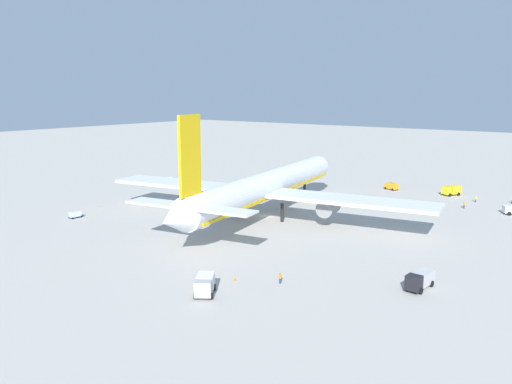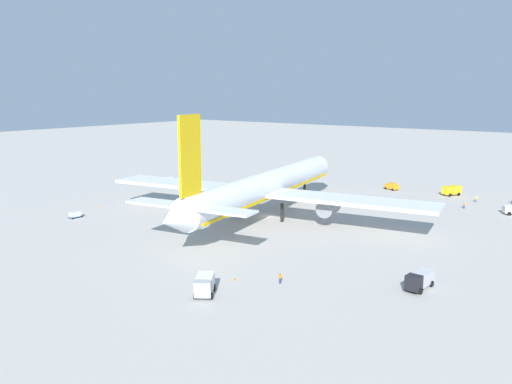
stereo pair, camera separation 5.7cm
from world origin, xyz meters
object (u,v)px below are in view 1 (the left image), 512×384
Objects in this scene: service_truck_2 at (205,284)px; service_van at (391,186)px; airliner at (265,187)px; traffic_cone_1 at (99,206)px; service_truck_1 at (451,190)px; baggage_cart_1 at (168,179)px; ground_worker_4 at (280,278)px; baggage_cart_0 at (75,215)px; ground_worker_3 at (476,199)px; ground_worker_2 at (512,200)px; ground_worker_0 at (464,205)px; traffic_cone_0 at (235,279)px; service_truck_0 at (420,280)px.

service_truck_2 is 1.21× the size of service_van.
airliner reaches higher than traffic_cone_1.
service_truck_1 is 84.62m from baggage_cart_1.
ground_worker_4 is 66.29m from traffic_cone_1.
ground_worker_3 reaches higher than baggage_cart_0.
traffic_cone_1 is at bearing 76.22° from ground_worker_4.
service_van is (49.17, -9.84, -5.94)m from airliner.
ground_worker_2 is (29.19, -94.47, 0.14)m from baggage_cart_1.
ground_worker_3 is (45.60, -33.95, -6.11)m from airliner.
traffic_cone_1 is (15.79, 64.38, -0.56)m from ground_worker_4.
ground_worker_4 reaches higher than baggage_cart_0.
ground_worker_0 is 3.11× the size of traffic_cone_1.
service_van is at bearing 11.01° from ground_worker_4.
ground_worker_4 is 6.91m from traffic_cone_0.
service_truck_0 reaches higher than traffic_cone_1.
service_truck_1 is 3.32× the size of ground_worker_4.
ground_worker_3 reaches higher than traffic_cone_1.
traffic_cone_1 is at bearing 130.07° from ground_worker_3.
service_truck_0 reaches higher than traffic_cone_0.
service_truck_1 is 3.20× the size of ground_worker_0.
service_van is at bearing -36.92° from traffic_cone_1.
baggage_cart_0 is at bearing 80.66° from traffic_cone_0.
service_truck_2 is 3.20× the size of ground_worker_3.
service_van is 82.12m from ground_worker_4.
baggage_cart_0 is 6.39× the size of traffic_cone_1.
traffic_cone_0 is (-70.90, 14.15, -0.60)m from ground_worker_0.
service_truck_1 is 16.35m from ground_worker_0.
service_truck_0 is at bearing -60.24° from traffic_cone_0.
service_truck_0 reaches higher than ground_worker_4.
ground_worker_3 is at bearing -36.67° from airliner.
airliner reaches higher than ground_worker_2.
ground_worker_0 is at bearing -6.73° from ground_worker_4.
baggage_cart_1 is at bearing 66.35° from service_truck_0.
service_truck_1 reaches higher than service_van.
baggage_cart_1 is 98.87m from ground_worker_2.
baggage_cart_0 is at bearing 84.56° from ground_worker_4.
ground_worker_3 is at bearing 118.48° from ground_worker_2.
service_truck_1 is 16.50m from service_van.
airliner is 44.51× the size of ground_worker_0.
baggage_cart_1 is 94.00m from ground_worker_4.
airliner reaches higher than ground_worker_3.
traffic_cone_1 is at bearing 129.09° from ground_worker_2.
ground_worker_0 is 9.25m from ground_worker_3.
service_truck_0 reaches higher than baggage_cart_1.
airliner reaches higher than ground_worker_0.
service_truck_1 is at bearing 85.66° from ground_worker_2.
baggage_cart_0 is (-25.78, 33.86, -6.23)m from airliner.
ground_worker_0 is at bearing -153.55° from service_truck_1.
service_truck_0 is at bearing -167.13° from service_truck_1.
traffic_cone_0 is (-34.54, -19.37, -6.70)m from airliner.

